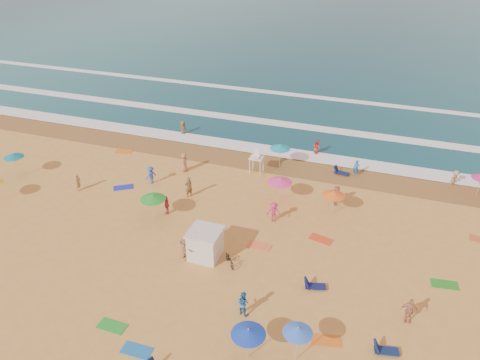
% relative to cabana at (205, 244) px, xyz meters
% --- Properties ---
extents(ground, '(220.00, 220.00, 0.00)m').
position_rel_cabana_xyz_m(ground, '(0.12, 2.39, -1.00)').
color(ground, gold).
rests_on(ground, ground).
extents(ocean, '(220.00, 140.00, 0.18)m').
position_rel_cabana_xyz_m(ocean, '(0.12, 86.39, -1.00)').
color(ocean, '#0C4756').
rests_on(ocean, ground).
extents(wet_sand, '(220.00, 220.00, 0.00)m').
position_rel_cabana_xyz_m(wet_sand, '(0.12, 14.89, -0.99)').
color(wet_sand, olive).
rests_on(wet_sand, ground).
extents(surf_foam, '(200.00, 18.70, 0.05)m').
position_rel_cabana_xyz_m(surf_foam, '(0.12, 23.71, -0.90)').
color(surf_foam, white).
rests_on(surf_foam, ground).
extents(cabana, '(2.00, 2.00, 2.00)m').
position_rel_cabana_xyz_m(cabana, '(0.00, 0.00, 0.00)').
color(cabana, silver).
rests_on(cabana, ground).
extents(cabana_roof, '(2.20, 2.20, 0.12)m').
position_rel_cabana_xyz_m(cabana_roof, '(0.00, 0.00, 1.06)').
color(cabana_roof, silver).
rests_on(cabana_roof, cabana).
extents(bicycle, '(1.41, 1.58, 0.83)m').
position_rel_cabana_xyz_m(bicycle, '(1.90, -0.30, -0.58)').
color(bicycle, black).
rests_on(bicycle, ground).
extents(lifeguard_stand, '(1.20, 1.20, 2.10)m').
position_rel_cabana_xyz_m(lifeguard_stand, '(-0.29, 12.72, 0.05)').
color(lifeguard_stand, white).
rests_on(lifeguard_stand, ground).
extents(beach_umbrellas, '(56.34, 31.42, 0.74)m').
position_rel_cabana_xyz_m(beach_umbrellas, '(1.88, 1.73, 1.04)').
color(beach_umbrellas, '#FF301A').
rests_on(beach_umbrellas, ground).
extents(loungers, '(55.78, 25.56, 0.34)m').
position_rel_cabana_xyz_m(loungers, '(10.61, -0.39, -0.83)').
color(loungers, '#0F134D').
rests_on(loungers, ground).
extents(towels, '(36.58, 22.33, 0.03)m').
position_rel_cabana_xyz_m(towels, '(0.96, 0.77, -0.98)').
color(towels, '#E41C58').
rests_on(towels, ground).
extents(beachgoers, '(45.48, 25.38, 2.09)m').
position_rel_cabana_xyz_m(beachgoers, '(-1.02, 6.48, -0.20)').
color(beachgoers, '#E03865').
rests_on(beachgoers, ground).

